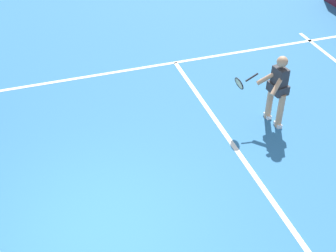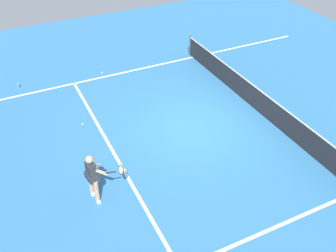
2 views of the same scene
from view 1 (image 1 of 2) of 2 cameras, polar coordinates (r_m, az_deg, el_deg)
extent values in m
plane|color=teal|center=(7.66, -8.67, -12.77)|extent=(24.58, 24.58, 0.00)
cube|color=white|center=(8.39, 11.86, -7.75)|extent=(9.73, 0.10, 0.01)
cube|color=white|center=(11.45, -13.45, 5.38)|extent=(0.10, 16.91, 0.01)
cylinder|color=tan|center=(9.70, 13.70, 1.83)|extent=(0.13, 0.13, 0.78)
cylinder|color=tan|center=(9.92, 12.43, 2.90)|extent=(0.13, 0.13, 0.78)
cube|color=white|center=(9.90, 13.41, 0.17)|extent=(0.20, 0.10, 0.08)
cube|color=white|center=(10.11, 12.18, 1.25)|extent=(0.20, 0.10, 0.08)
cube|color=#2D2D33|center=(9.47, 13.59, 5.62)|extent=(0.35, 0.25, 0.52)
cube|color=#2D2D33|center=(9.57, 13.42, 4.59)|extent=(0.44, 0.34, 0.20)
sphere|color=tan|center=(9.27, 13.94, 7.73)|extent=(0.22, 0.22, 0.22)
cylinder|color=tan|center=(9.27, 13.45, 5.08)|extent=(0.34, 0.45, 0.37)
cylinder|color=tan|center=(9.47, 12.34, 5.95)|extent=(0.22, 0.48, 0.37)
cylinder|color=black|center=(9.46, 10.32, 5.93)|extent=(0.08, 0.30, 0.14)
torus|color=black|center=(9.33, 8.78, 5.21)|extent=(0.30, 0.16, 0.28)
cylinder|color=beige|center=(9.33, 8.78, 5.21)|extent=(0.25, 0.12, 0.23)
camera|label=2|loc=(15.85, 5.91, 44.93)|focal=40.79mm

